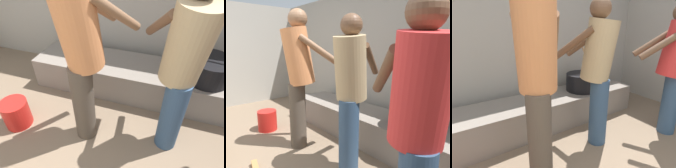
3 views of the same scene
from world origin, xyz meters
TOP-DOWN VIEW (x-y plane):
  - block_enclosure_rear at (0.00, 2.68)m, footprint 5.32×0.20m
  - hearth_ledge at (0.39, 2.16)m, footprint 2.78×0.60m
  - cooking_pot_main at (1.02, 2.14)m, footprint 0.47×0.47m
  - cook_in_red_shirt at (1.57, 1.18)m, footprint 0.70×0.66m
  - cook_in_tan_shirt at (0.70, 1.51)m, footprint 0.57×0.72m
  - cook_in_orange_shirt at (-0.04, 1.38)m, footprint 0.61×0.75m

SIDE VIEW (x-z plane):
  - hearth_ledge at x=0.39m, z-range 0.00..0.39m
  - cooking_pot_main at x=1.02m, z-range 0.16..0.86m
  - cook_in_red_shirt at x=1.57m, z-range 0.11..1.63m
  - cook_in_tan_shirt at x=0.70m, z-range 0.11..1.65m
  - cook_in_orange_shirt at x=-0.04m, z-range 0.13..1.79m
  - block_enclosure_rear at x=0.00m, z-range 0.00..2.11m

